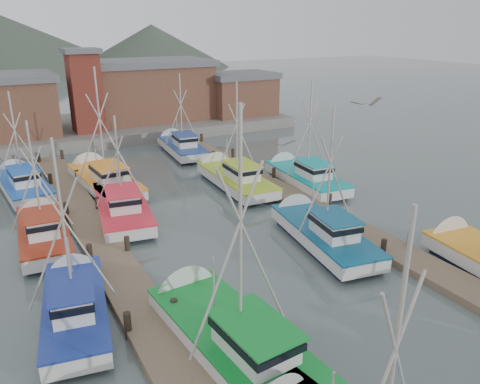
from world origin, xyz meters
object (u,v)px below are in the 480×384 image
boat_4 (229,336)px  boat_8 (121,205)px  lookout_tower (85,90)px  boat_12 (102,179)px

boat_4 → boat_8: bearing=84.9°
boat_4 → boat_8: size_ratio=1.07×
lookout_tower → boat_8: 22.50m
boat_8 → boat_4: bearing=-81.9°
boat_8 → boat_12: bearing=96.5°
lookout_tower → boat_4: 38.06m
lookout_tower → boat_12: bearing=-98.7°
lookout_tower → boat_4: bearing=-94.2°
boat_4 → boat_8: boat_4 is taller
lookout_tower → boat_12: 16.54m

